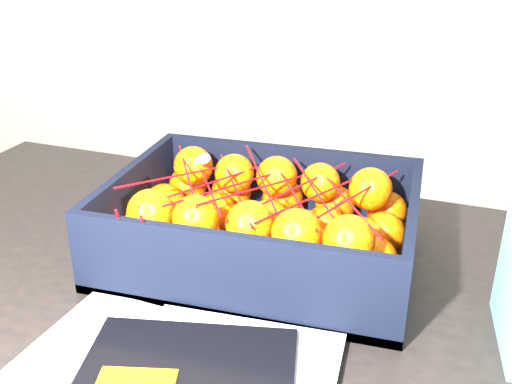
# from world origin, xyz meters

# --- Properties ---
(table) EXTENTS (1.25, 0.88, 0.75)m
(table) POSITION_xyz_m (0.19, 0.29, 0.65)
(table) COLOR black
(table) RESTS_ON ground
(produce_crate) EXTENTS (0.39, 0.29, 0.11)m
(produce_crate) POSITION_xyz_m (0.21, 0.42, 0.78)
(produce_crate) COLOR brown
(produce_crate) RESTS_ON table
(clementine_heap) EXTENTS (0.37, 0.27, 0.11)m
(clementine_heap) POSITION_xyz_m (0.21, 0.42, 0.81)
(clementine_heap) COLOR #F75A05
(clementine_heap) RESTS_ON produce_crate
(mesh_net) EXTENTS (0.33, 0.26, 0.09)m
(mesh_net) POSITION_xyz_m (0.20, 0.42, 0.85)
(mesh_net) COLOR red
(mesh_net) RESTS_ON clementine_heap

